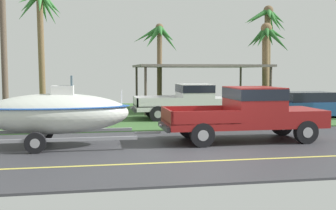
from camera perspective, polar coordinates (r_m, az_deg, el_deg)
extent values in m
cube|color=#38383D|center=(13.26, 5.71, -6.16)|extent=(36.00, 8.00, 0.06)
cube|color=#3D6633|center=(23.92, -1.46, -1.18)|extent=(36.00, 14.00, 0.11)
cube|color=#DBCC4C|center=(11.57, 8.15, -7.64)|extent=(34.20, 0.12, 0.01)
cube|color=maroon|center=(14.73, 10.42, -2.52)|extent=(5.57, 2.06, 0.22)
cube|color=maroon|center=(15.51, 17.40, -1.18)|extent=(1.56, 2.06, 0.38)
cube|color=maroon|center=(14.80, 11.88, 0.20)|extent=(1.67, 2.06, 1.17)
cube|color=black|center=(14.78, 11.90, 1.58)|extent=(1.69, 2.08, 0.38)
cube|color=#621111|center=(14.24, 4.32, -2.18)|extent=(2.34, 2.06, 0.04)
cube|color=maroon|center=(15.17, 3.39, -0.96)|extent=(2.34, 0.08, 0.45)
cube|color=maroon|center=(13.26, 5.38, -1.81)|extent=(2.34, 0.08, 0.45)
cube|color=maroon|center=(13.98, -0.18, -1.45)|extent=(0.08, 2.06, 0.45)
cube|color=#333338|center=(14.01, -0.58, -3.06)|extent=(0.12, 1.86, 0.16)
sphere|color=#B2B2B7|center=(13.98, -1.06, -2.87)|extent=(0.10, 0.10, 0.10)
cylinder|color=black|center=(16.36, 15.63, -2.71)|extent=(0.80, 0.28, 0.80)
cylinder|color=#9E9EA3|center=(16.36, 15.63, -2.71)|extent=(0.36, 0.29, 0.36)
cylinder|color=black|center=(14.74, 18.73, -3.59)|extent=(0.80, 0.28, 0.80)
cylinder|color=#9E9EA3|center=(14.74, 18.73, -3.59)|extent=(0.36, 0.29, 0.36)
cylinder|color=black|center=(15.14, 3.01, -3.13)|extent=(0.80, 0.28, 0.80)
cylinder|color=#9E9EA3|center=(15.14, 3.01, -3.13)|extent=(0.36, 0.29, 0.36)
cylinder|color=black|center=(13.38, 4.80, -4.19)|extent=(0.80, 0.28, 0.80)
cylinder|color=#9E9EA3|center=(13.38, 4.80, -4.19)|extent=(0.36, 0.29, 0.36)
cube|color=gray|center=(13.95, -2.89, -3.89)|extent=(0.90, 0.10, 0.08)
cube|color=gray|center=(14.86, -15.03, -3.51)|extent=(5.14, 0.12, 0.10)
cube|color=gray|center=(12.96, -15.77, -4.74)|extent=(5.14, 0.12, 0.10)
cylinder|color=black|center=(14.99, -16.97, -3.72)|extent=(0.64, 0.22, 0.64)
cylinder|color=#9E9EA3|center=(14.99, -16.97, -3.72)|extent=(0.29, 0.23, 0.29)
cylinder|color=black|center=(12.97, -18.06, -5.05)|extent=(0.64, 0.22, 0.64)
cylinder|color=#9E9EA3|center=(12.97, -18.06, -5.05)|extent=(0.29, 0.23, 0.29)
ellipsoid|color=silver|center=(13.82, -15.44, -1.17)|extent=(4.77, 1.95, 1.32)
ellipsoid|color=#1E4CA5|center=(13.80, -15.46, -0.22)|extent=(4.87, 1.98, 0.12)
cube|color=silver|center=(13.75, -14.50, 1.28)|extent=(0.70, 0.60, 0.65)
cube|color=slate|center=(13.71, -13.29, 3.28)|extent=(0.06, 0.56, 0.36)
cylinder|color=silver|center=(13.74, -6.53, 1.09)|extent=(0.04, 0.04, 0.50)
cube|color=silver|center=(20.83, 2.71, -0.32)|extent=(5.36, 1.98, 0.22)
cube|color=silver|center=(21.31, 7.78, 0.57)|extent=(1.50, 1.98, 0.38)
cube|color=silver|center=(20.86, 3.72, 1.48)|extent=(1.61, 1.98, 1.08)
cube|color=black|center=(20.85, 3.72, 2.33)|extent=(1.63, 2.00, 0.38)
cube|color=#9D9D9D|center=(20.53, -1.53, -0.02)|extent=(2.25, 1.98, 0.04)
cube|color=silver|center=(21.45, -1.90, 0.73)|extent=(2.25, 0.08, 0.45)
cube|color=silver|center=(19.57, -1.11, 0.34)|extent=(2.25, 0.08, 0.45)
cube|color=silver|center=(20.38, -4.55, 0.50)|extent=(0.08, 1.98, 0.45)
cube|color=#333338|center=(20.40, -4.82, -0.61)|extent=(0.12, 1.79, 0.16)
sphere|color=#B2B2B7|center=(20.39, -5.15, -0.47)|extent=(0.10, 0.10, 0.10)
cylinder|color=black|center=(22.17, 6.88, -0.63)|extent=(0.80, 0.28, 0.80)
cylinder|color=#9E9EA3|center=(22.17, 6.88, -0.63)|extent=(0.36, 0.29, 0.36)
cylinder|color=black|center=(20.50, 8.31, -1.09)|extent=(0.80, 0.28, 0.80)
cylinder|color=#9E9EA3|center=(20.50, 8.31, -1.09)|extent=(0.36, 0.29, 0.36)
cylinder|color=black|center=(21.41, -2.17, -0.79)|extent=(0.80, 0.28, 0.80)
cylinder|color=#9E9EA3|center=(21.41, -2.17, -0.79)|extent=(0.36, 0.29, 0.36)
cylinder|color=black|center=(19.68, -1.47, -1.29)|extent=(0.80, 0.28, 0.80)
cylinder|color=#9E9EA3|center=(19.68, -1.47, -1.29)|extent=(0.36, 0.29, 0.36)
cube|color=#234C89|center=(22.81, 19.31, -0.39)|extent=(4.32, 1.79, 0.70)
cube|color=black|center=(22.66, 18.88, 1.11)|extent=(2.42, 1.65, 0.50)
cylinder|color=black|center=(24.26, 21.39, -0.63)|extent=(0.66, 0.22, 0.66)
cylinder|color=#9E9EA3|center=(24.26, 21.39, -0.63)|extent=(0.30, 0.23, 0.30)
cylinder|color=black|center=(22.87, 15.10, -0.78)|extent=(0.66, 0.22, 0.66)
cylinder|color=#9E9EA3|center=(22.87, 15.10, -0.78)|extent=(0.30, 0.23, 0.30)
cylinder|color=black|center=(21.42, 16.93, -1.19)|extent=(0.66, 0.22, 0.66)
cylinder|color=#9E9EA3|center=(21.42, 16.93, -1.19)|extent=(0.30, 0.23, 0.30)
cylinder|color=#4C4238|center=(28.68, 10.10, 2.46)|extent=(0.14, 0.14, 2.71)
cylinder|color=#4C4238|center=(24.11, 14.14, 1.96)|extent=(0.14, 0.14, 2.71)
cylinder|color=#4C4238|center=(27.06, -4.41, 2.39)|extent=(0.14, 0.14, 2.71)
cylinder|color=#4C4238|center=(22.16, -3.15, 1.86)|extent=(0.14, 0.14, 2.71)
cube|color=#6B665B|center=(25.23, 4.35, 5.45)|extent=(7.72, 5.43, 0.14)
cylinder|color=brown|center=(22.52, -17.29, 6.59)|extent=(0.32, 0.73, 6.55)
cone|color=#387A38|center=(22.75, -16.14, 13.53)|extent=(1.32, 0.45, 1.33)
cone|color=#387A38|center=(23.15, -16.43, 12.76)|extent=(1.09, 1.31, 1.74)
cone|color=#387A38|center=(23.40, -17.02, 12.83)|extent=(0.56, 1.64, 1.65)
cone|color=#387A38|center=(23.31, -18.74, 13.45)|extent=(1.43, 1.23, 1.15)
cone|color=#387A38|center=(22.81, -18.84, 12.96)|extent=(1.33, 0.33, 1.62)
cone|color=#387A38|center=(22.03, -17.50, 13.60)|extent=(0.54, 1.75, 1.49)
cone|color=#387A38|center=(22.16, -16.21, 13.25)|extent=(1.44, 1.43, 1.68)
cylinder|color=brown|center=(29.02, 13.73, 6.27)|extent=(0.42, 0.64, 6.60)
cone|color=#2D6B2D|center=(29.44, 14.91, 11.83)|extent=(1.39, 0.46, 1.15)
cone|color=#2D6B2D|center=(29.88, 14.19, 11.30)|extent=(1.29, 1.47, 1.55)
cone|color=#2D6B2D|center=(30.16, 13.76, 11.49)|extent=(1.10, 2.06, 1.37)
cone|color=#2D6B2D|center=(29.66, 12.44, 11.89)|extent=(1.28, 1.60, 1.05)
cone|color=#2D6B2D|center=(29.19, 12.49, 12.12)|extent=(1.59, 0.85, 1.03)
cone|color=#2D6B2D|center=(28.66, 12.32, 11.98)|extent=(2.12, 0.92, 1.31)
cone|color=#2D6B2D|center=(28.52, 13.98, 12.22)|extent=(0.90, 1.68, 1.07)
cone|color=#2D6B2D|center=(28.54, 14.65, 11.39)|extent=(0.62, 1.86, 1.80)
cone|color=#2D6B2D|center=(29.06, 14.99, 11.32)|extent=(1.30, 1.12, 1.64)
sphere|color=brown|center=(29.30, 13.86, 12.72)|extent=(0.67, 0.67, 0.67)
cylinder|color=brown|center=(27.27, -1.20, 5.19)|extent=(0.33, 0.44, 5.35)
cone|color=#2D6B2D|center=(27.34, 0.03, 9.15)|extent=(1.48, 0.58, 1.78)
cone|color=#2D6B2D|center=(27.94, -0.20, 9.88)|extent=(1.43, 1.28, 1.04)
cone|color=#2D6B2D|center=(28.07, -1.26, 9.94)|extent=(0.47, 1.54, 0.96)
cone|color=#2D6B2D|center=(27.79, -2.40, 9.78)|extent=(1.44, 1.44, 1.24)
cone|color=#2D6B2D|center=(27.24, -3.02, 9.77)|extent=(1.87, 0.33, 1.25)
cone|color=#2D6B2D|center=(26.69, -2.08, 9.47)|extent=(1.52, 1.70, 1.70)
cone|color=#2D6B2D|center=(26.69, -1.04, 10.19)|extent=(0.50, 1.62, 1.09)
cone|color=#2D6B2D|center=(26.96, -0.26, 9.89)|extent=(1.19, 1.39, 1.24)
sphere|color=brown|center=(27.42, -1.21, 10.79)|extent=(0.53, 0.53, 0.53)
cylinder|color=brown|center=(26.46, 13.49, 4.85)|extent=(0.43, 0.70, 5.15)
cone|color=#286028|center=(26.87, 14.86, 9.61)|extent=(1.53, 0.49, 1.00)
cone|color=#286028|center=(27.00, 14.03, 9.21)|extent=(1.20, 1.12, 1.28)
cone|color=#286028|center=(27.16, 12.62, 9.18)|extent=(0.75, 1.78, 1.36)
cone|color=#286028|center=(26.47, 12.31, 9.17)|extent=(1.48, 0.74, 1.44)
cone|color=#286028|center=(26.12, 13.00, 9.19)|extent=(1.27, 1.05, 1.44)
cone|color=#286028|center=(25.85, 13.70, 9.73)|extent=(0.87, 1.63, 1.06)
cone|color=#286028|center=(26.21, 15.04, 8.82)|extent=(1.44, 1.60, 1.76)
sphere|color=brown|center=(26.60, 13.60, 10.39)|extent=(0.69, 0.69, 0.69)
cylinder|color=brown|center=(17.55, -22.05, 10.02)|extent=(0.24, 0.24, 8.38)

